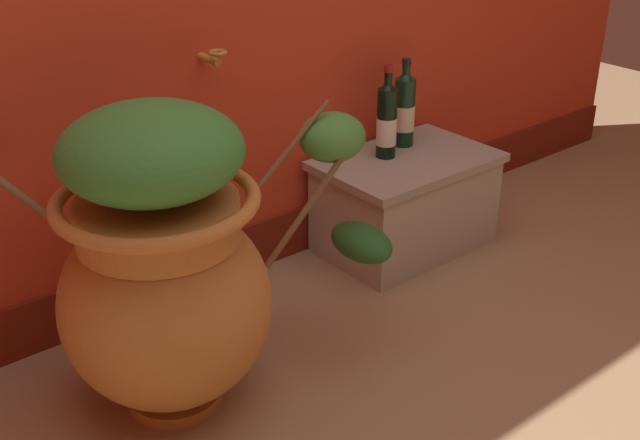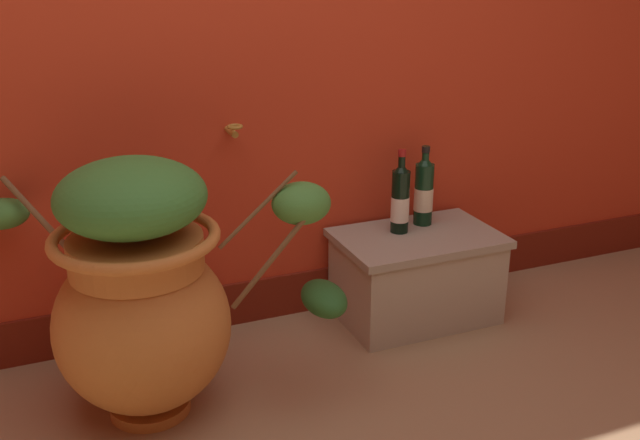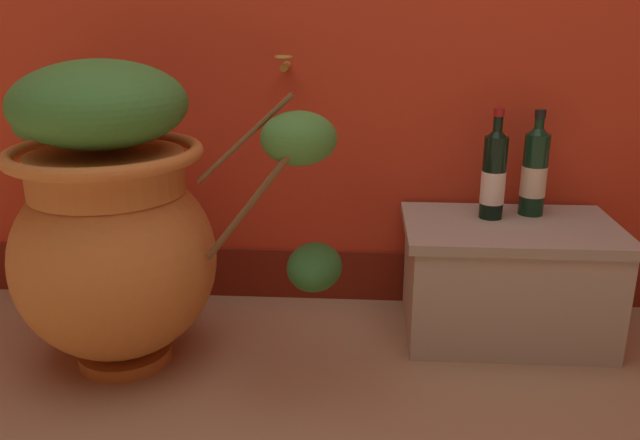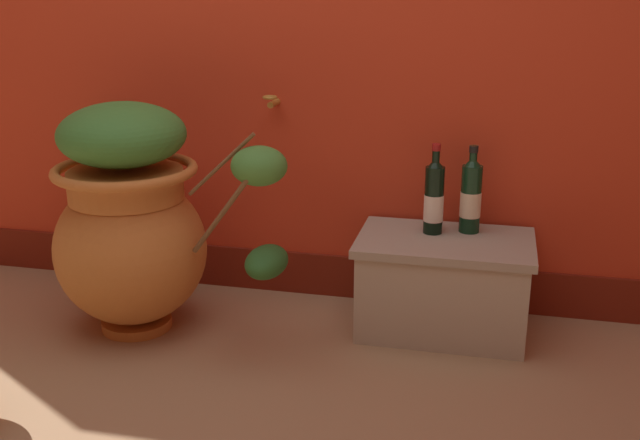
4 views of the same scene
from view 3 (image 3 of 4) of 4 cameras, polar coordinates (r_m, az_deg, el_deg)
name	(u,v)px [view 3 (image 3 of 4)]	position (r m, az deg, el deg)	size (l,w,h in m)	color
terracotta_urn	(116,221)	(1.84, -17.34, -0.10)	(1.07, 0.71, 0.85)	#C17033
stone_ledge	(507,275)	(2.07, 15.99, -4.64)	(0.63, 0.42, 0.36)	#B2A893
wine_bottle_left	(535,170)	(2.09, 18.22, 4.18)	(0.08, 0.08, 0.32)	black
wine_bottle_middle	(494,174)	(2.02, 14.93, 3.94)	(0.07, 0.07, 0.33)	black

